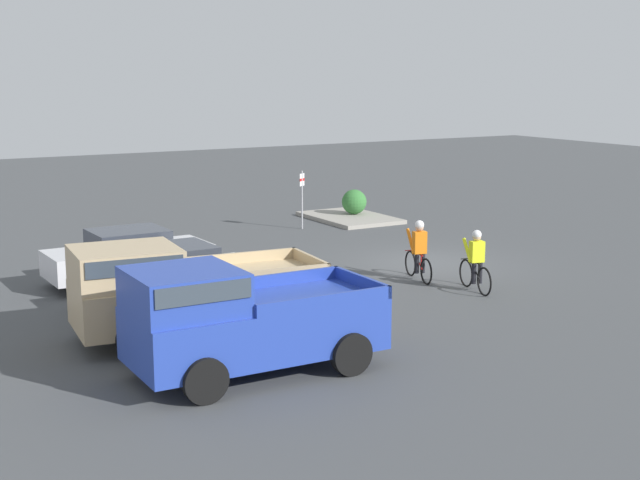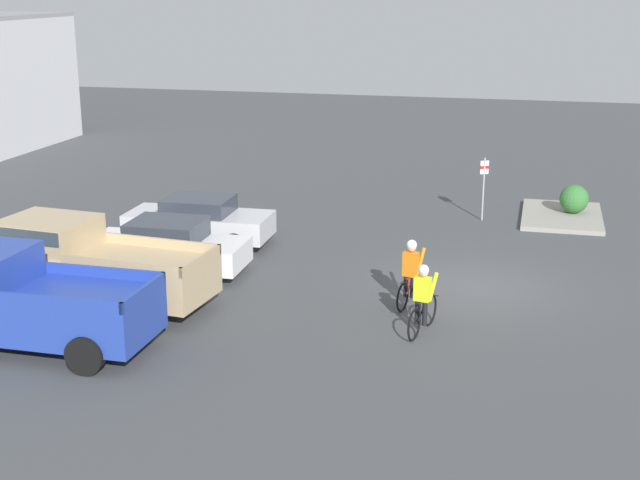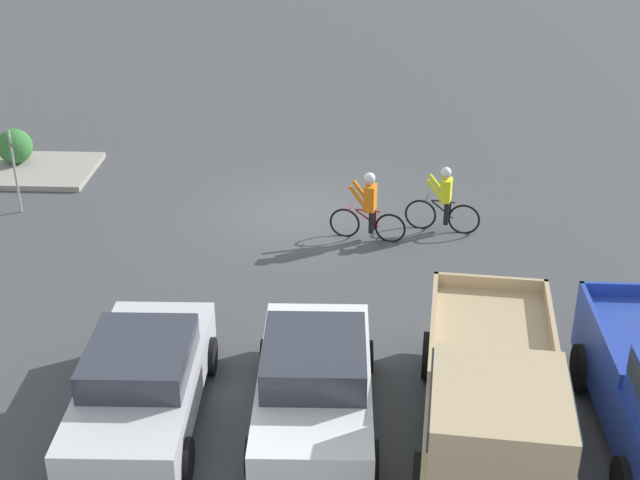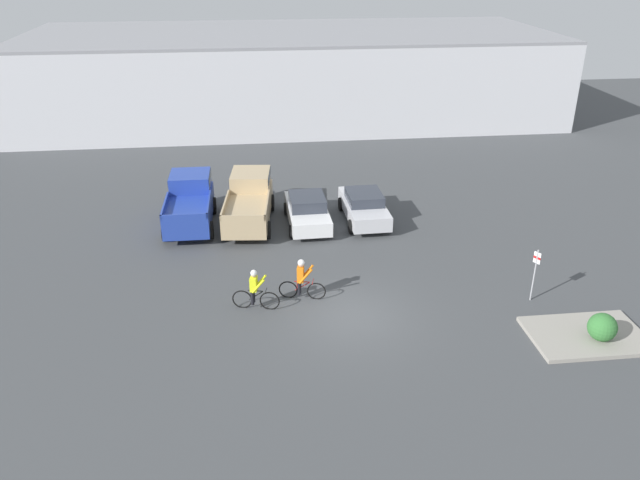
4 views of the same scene
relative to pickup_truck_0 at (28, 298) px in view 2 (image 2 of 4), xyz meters
The scene contains 10 objects.
ground_plane 11.19m from the pickup_truck_0, 55.13° to the right, with size 80.00×80.00×0.00m, color #424447.
pickup_truck_0 is the anchor object (origin of this frame).
pickup_truck_1 2.84m from the pickup_truck_0, ahead, with size 2.65×5.51×2.09m.
sedan_0 5.67m from the pickup_truck_0, ahead, with size 2.09×4.39×1.48m.
sedan_1 8.43m from the pickup_truck_0, ahead, with size 2.08×4.42×1.47m.
cyclist_0 9.02m from the pickup_truck_0, 58.51° to the right, with size 1.79×0.55×1.69m.
cyclist_1 8.74m from the pickup_truck_0, 70.40° to the right, with size 1.77×0.55×1.65m.
fire_lane_sign 16.05m from the pickup_truck_0, 33.35° to the right, with size 0.17×0.27×2.14m.
curb_island 18.36m from the pickup_truck_0, 38.67° to the right, with size 3.98×2.64×0.15m, color gray.
shrub 18.76m from the pickup_truck_0, 39.05° to the right, with size 0.98×0.98×0.98m.
Camera 2 is at (-22.50, -1.47, 7.74)m, focal length 50.00 mm.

